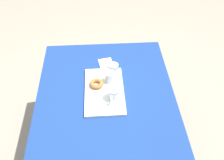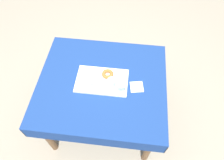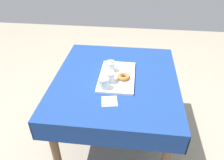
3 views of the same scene
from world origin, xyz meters
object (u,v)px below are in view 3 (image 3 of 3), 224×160
Objects in this scene: serving_tray at (117,77)px; donut_plate_left at (123,79)px; sugar_donut_left at (124,77)px; paper_napkin at (109,101)px; water_glass_near at (104,84)px; tea_mug_left at (111,66)px; water_glass_far at (110,78)px; dining_table at (116,88)px.

donut_plate_left is at bearing -126.75° from serving_tray.
paper_napkin is (-0.27, 0.08, -0.04)m from sugar_donut_left.
water_glass_near reaches higher than donut_plate_left.
sugar_donut_left reaches higher than donut_plate_left.
water_glass_far is (-0.17, -0.02, -0.00)m from tea_mug_left.
water_glass_near is 0.83× the size of sugar_donut_left.
dining_table is 13.45× the size of water_glass_near.
dining_table is 8.94× the size of donut_plate_left.
dining_table is 0.19m from tea_mug_left.
water_glass_near and water_glass_far have the same top height.
serving_tray is at bearing -4.49° from paper_napkin.
tea_mug_left is 1.40× the size of water_glass_far.
water_glass_near is 0.15m from paper_napkin.
sugar_donut_left is at bearing -64.85° from water_glass_far.
dining_table is 0.12m from serving_tray.
donut_plate_left is at bearing -124.10° from dining_table.
tea_mug_left is 0.17m from donut_plate_left.
tea_mug_left reaches higher than sugar_donut_left.
water_glass_near is 1.00× the size of water_glass_far.
donut_plate_left reaches higher than serving_tray.
dining_table is at bearing -2.79° from paper_napkin.
tea_mug_left is at bearing 39.41° from serving_tray.
serving_tray is at bearing -140.59° from tea_mug_left.
paper_napkin is at bearing 177.21° from dining_table.
paper_napkin is at bearing -174.03° from water_glass_far.
sugar_donut_left reaches higher than paper_napkin.
serving_tray is 0.31m from paper_napkin.
water_glass_near is (-0.18, 0.07, 0.17)m from dining_table.
tea_mug_left is at bearing 35.87° from dining_table.
serving_tray is 4.10× the size of paper_napkin.
paper_napkin is (-0.22, -0.02, -0.05)m from water_glass_far.
sugar_donut_left is (-0.12, -0.12, -0.02)m from tea_mug_left.
water_glass_near is 0.66× the size of donut_plate_left.
water_glass_far reaches higher than dining_table.
water_glass_far is 0.66× the size of donut_plate_left.
paper_napkin is (-0.27, 0.08, -0.02)m from donut_plate_left.
dining_table is at bearing 55.90° from sugar_donut_left.
serving_tray is 3.83× the size of tea_mug_left.
tea_mug_left is at bearing 45.17° from sugar_donut_left.
dining_table is at bearing -22.29° from water_glass_far.
dining_table is at bearing -22.11° from water_glass_near.
tea_mug_left is at bearing -4.26° from water_glass_near.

